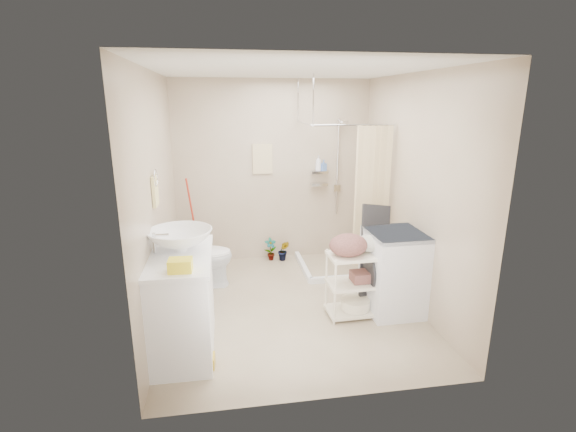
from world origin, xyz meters
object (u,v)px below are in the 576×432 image
vanity (181,303)px  washing_machine (396,272)px  toilet (201,256)px  laundry_rack (356,279)px

vanity → washing_machine: size_ratio=1.18×
vanity → toilet: size_ratio=1.36×
vanity → washing_machine: bearing=10.7°
washing_machine → toilet: bearing=154.2°
vanity → washing_machine: 2.34m
toilet → vanity: bearing=175.4°
washing_machine → laundry_rack: size_ratio=1.07×
vanity → washing_machine: vanity is taller
toilet → washing_machine: washing_machine is taller
toilet → washing_machine: size_ratio=0.87×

